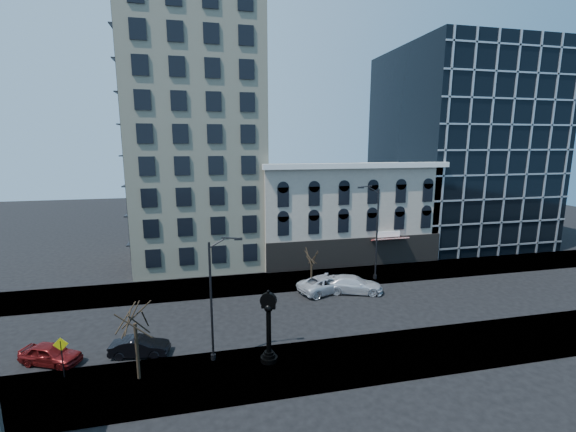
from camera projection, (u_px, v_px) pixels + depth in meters
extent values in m
plane|color=black|center=(276.00, 316.00, 33.42)|extent=(160.00, 160.00, 0.00)
cube|color=gray|center=(262.00, 283.00, 41.08)|extent=(160.00, 6.00, 0.12)
cube|color=gray|center=(298.00, 366.00, 25.75)|extent=(160.00, 6.00, 0.12)
cube|color=beige|center=(197.00, 107.00, 46.78)|extent=(15.00, 15.00, 38.00)
cube|color=#B5A795|center=(343.00, 211.00, 50.21)|extent=(22.00, 10.00, 12.00)
cube|color=white|center=(360.00, 166.00, 44.07)|extent=(22.60, 0.80, 0.60)
cube|color=black|center=(356.00, 253.00, 46.16)|extent=(22.00, 0.30, 3.60)
cube|color=maroon|center=(390.00, 239.00, 46.20)|extent=(4.50, 1.18, 0.55)
cube|color=black|center=(458.00, 148.00, 57.81)|extent=(20.00, 20.00, 28.00)
cylinder|color=black|center=(269.00, 359.00, 26.27)|extent=(1.16, 1.16, 0.32)
cylinder|color=black|center=(269.00, 355.00, 26.22)|extent=(0.84, 0.84, 0.21)
cylinder|color=black|center=(269.00, 353.00, 26.19)|extent=(0.63, 0.63, 0.17)
cylinder|color=black|center=(269.00, 331.00, 25.88)|extent=(0.34, 0.34, 3.06)
sphere|color=black|center=(268.00, 308.00, 25.58)|extent=(0.59, 0.59, 0.59)
cube|color=black|center=(268.00, 306.00, 25.56)|extent=(0.96, 0.60, 0.26)
cylinder|color=black|center=(268.00, 301.00, 25.48)|extent=(1.14, 0.75, 1.10)
cylinder|color=white|center=(269.00, 302.00, 25.31)|extent=(0.86, 0.40, 0.93)
cylinder|color=white|center=(268.00, 299.00, 25.65)|extent=(0.86, 0.40, 0.93)
sphere|color=black|center=(268.00, 291.00, 25.36)|extent=(0.21, 0.21, 0.21)
cylinder|color=black|center=(211.00, 303.00, 25.69)|extent=(0.15, 0.15, 8.32)
cylinder|color=black|center=(213.00, 357.00, 26.43)|extent=(0.35, 0.35, 0.39)
cube|color=black|center=(237.00, 239.00, 25.16)|extent=(0.54, 0.25, 0.14)
cylinder|color=black|center=(377.00, 235.00, 41.24)|extent=(0.18, 0.18, 9.87)
cylinder|color=black|center=(375.00, 277.00, 42.12)|extent=(0.41, 0.41, 0.46)
cube|color=black|center=(358.00, 188.00, 40.34)|extent=(0.67, 0.40, 0.16)
cylinder|color=#2F2417|center=(137.00, 351.00, 24.01)|extent=(0.21, 0.21, 3.72)
cylinder|color=#2F2417|center=(312.00, 271.00, 40.55)|extent=(0.23, 0.23, 2.63)
cylinder|color=black|center=(62.00, 359.00, 24.23)|extent=(0.07, 0.07, 2.50)
cube|color=yellow|center=(61.00, 344.00, 24.03)|extent=(0.88, 0.05, 0.88)
imported|color=maroon|center=(51.00, 354.00, 26.07)|extent=(4.46, 3.20, 1.41)
imported|color=black|center=(140.00, 347.00, 27.09)|extent=(4.17, 1.94, 1.32)
imported|color=silver|center=(327.00, 284.00, 38.69)|extent=(6.56, 4.49, 1.67)
imported|color=silver|center=(353.00, 284.00, 38.48)|extent=(6.25, 4.09, 1.68)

